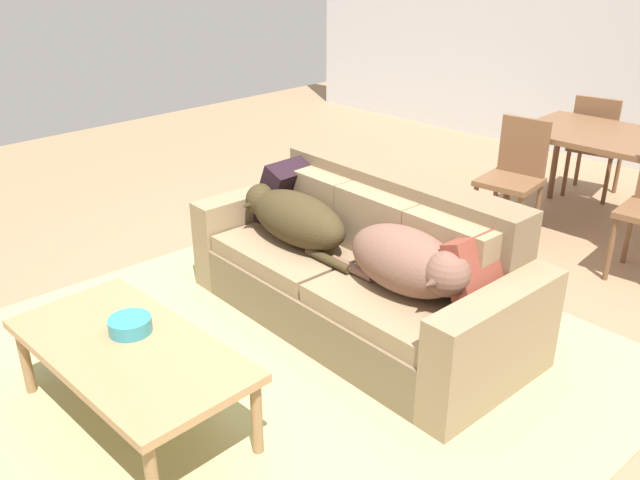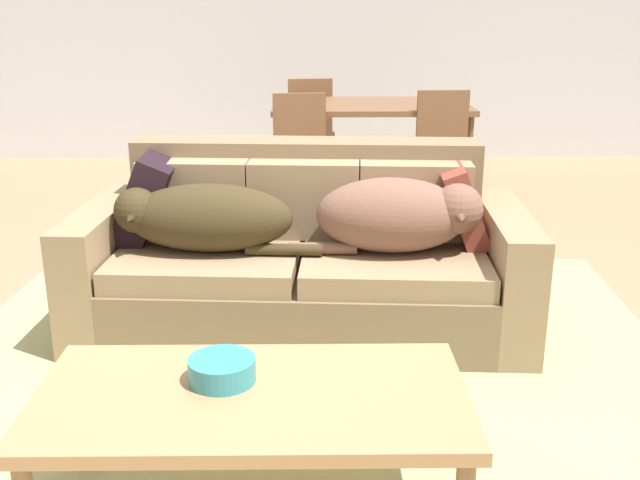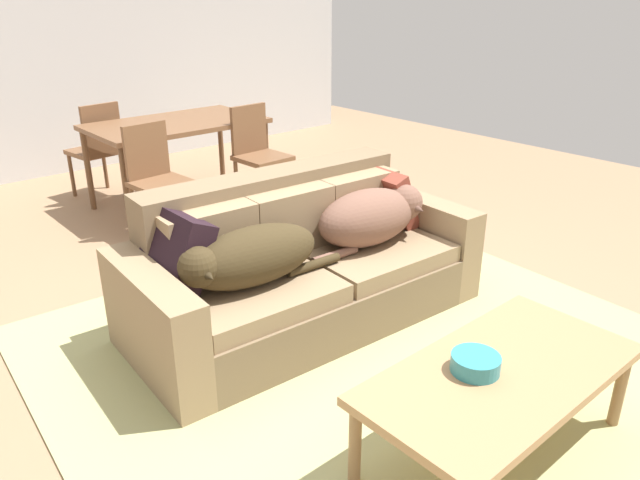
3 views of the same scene
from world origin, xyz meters
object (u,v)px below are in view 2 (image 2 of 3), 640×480
object	(u,v)px
dog_on_left_cushion	(202,217)
dining_chair_near_left	(301,152)
throw_pillow_by_left_arm	(147,198)
dining_table	(370,112)
coffee_table	(252,406)
throw_pillow_by_right_arm	(463,205)
dining_chair_near_right	(445,149)
couch	(303,259)
dog_on_right_cushion	(400,215)
dining_chair_far_left	(309,125)
bowl_on_coffee_table	(222,370)

from	to	relation	value
dog_on_left_cushion	dining_chair_near_left	bearing A→B (deg)	80.73
throw_pillow_by_left_arm	dining_chair_near_left	distance (m)	1.73
dining_table	dining_chair_near_left	distance (m)	0.81
dining_chair_near_left	dining_table	bearing A→B (deg)	44.41
coffee_table	dining_table	xyz separation A→B (m)	(0.62, 3.71, 0.31)
throw_pillow_by_right_arm	dining_chair_near_right	bearing A→B (deg)	82.72
couch	throw_pillow_by_right_arm	bearing A→B (deg)	3.62
throw_pillow_by_right_arm	dining_chair_near_left	size ratio (longest dim) A/B	0.43
dog_on_right_cushion	dining_chair_near_right	bearing A→B (deg)	77.94
couch	coffee_table	size ratio (longest dim) A/B	1.71
couch	throw_pillow_by_left_arm	distance (m)	0.79
throw_pillow_by_right_arm	dining_table	distance (m)	2.29
couch	dining_chair_far_left	xyz separation A→B (m)	(0.02, 2.91, 0.17)
dining_chair_near_left	dining_chair_near_right	size ratio (longest dim) A/B	0.99
dog_on_left_cushion	bowl_on_coffee_table	xyz separation A→B (m)	(0.22, -1.23, -0.11)
dining_chair_near_right	couch	bearing A→B (deg)	-122.14
couch	dining_table	distance (m)	2.35
dining_chair_near_left	coffee_table	bearing A→B (deg)	-96.98
throw_pillow_by_left_arm	throw_pillow_by_right_arm	world-z (taller)	throw_pillow_by_left_arm
dining_chair_near_left	dog_on_right_cushion	bearing A→B (deg)	-81.09
coffee_table	dining_chair_far_left	bearing A→B (deg)	87.99
dining_chair_near_right	dog_on_right_cushion	bearing A→B (deg)	-108.90
dining_chair_near_left	dining_chair_far_left	xyz separation A→B (m)	(0.05, 1.23, -0.01)
dining_table	dining_chair_far_left	distance (m)	0.81
couch	dining_chair_near_left	distance (m)	1.68
throw_pillow_by_left_arm	dining_chair_near_right	distance (m)	2.36
dining_chair_far_left	dining_chair_near_left	bearing A→B (deg)	79.69
throw_pillow_by_left_arm	throw_pillow_by_right_arm	distance (m)	1.47
dog_on_right_cushion	dining_chair_near_right	size ratio (longest dim) A/B	0.95
coffee_table	dining_chair_near_left	xyz separation A→B (m)	(0.10, 3.10, 0.12)
couch	throw_pillow_by_right_arm	distance (m)	0.78
dog_on_left_cushion	dining_table	size ratio (longest dim) A/B	0.63
throw_pillow_by_left_arm	dining_table	size ratio (longest dim) A/B	0.28
dog_on_left_cushion	throw_pillow_by_left_arm	distance (m)	0.37
dog_on_right_cushion	dining_chair_far_left	distance (m)	3.09
throw_pillow_by_right_arm	coffee_table	bearing A→B (deg)	-121.22
throw_pillow_by_left_arm	coffee_table	distance (m)	1.65
dog_on_right_cushion	dog_on_left_cushion	bearing A→B (deg)	-177.86
throw_pillow_by_left_arm	bowl_on_coffee_table	world-z (taller)	throw_pillow_by_left_arm
dog_on_left_cushion	dining_chair_near_left	distance (m)	1.86
throw_pillow_by_right_arm	dining_chair_near_right	distance (m)	1.75
dining_table	throw_pillow_by_left_arm	bearing A→B (deg)	-119.14
dog_on_right_cushion	dining_chair_far_left	size ratio (longest dim) A/B	0.96
dog_on_left_cushion	dining_chair_far_left	distance (m)	3.08
couch	coffee_table	distance (m)	1.44
throw_pillow_by_right_arm	bowl_on_coffee_table	xyz separation A→B (m)	(-0.96, -1.36, -0.12)
dog_on_left_cushion	dining_table	xyz separation A→B (m)	(0.93, 2.41, 0.12)
dog_on_left_cushion	bowl_on_coffee_table	bearing A→B (deg)	-76.17
coffee_table	dining_chair_near_right	distance (m)	3.36
bowl_on_coffee_table	dining_chair_near_left	size ratio (longest dim) A/B	0.22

